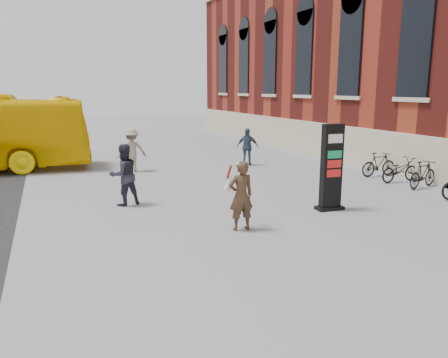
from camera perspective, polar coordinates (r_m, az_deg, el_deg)
name	(u,v)px	position (r m, az deg, el deg)	size (l,w,h in m)	color
ground	(230,235)	(10.95, 0.85, -7.36)	(100.00, 100.00, 0.00)	#9E9EA3
info_pylon	(331,168)	(13.30, 13.85, 1.45)	(0.85, 0.46, 2.58)	black
woman	(241,195)	(11.13, 2.21, -2.07)	(0.69, 0.61, 1.81)	#432E1A
pedestrian_a	(124,175)	(13.86, -12.95, 0.53)	(0.93, 0.73, 1.92)	#272731
pedestrian_b	(132,150)	(19.58, -11.93, 3.72)	(1.21, 0.70, 1.88)	gray
pedestrian_c	(248,147)	(20.74, 3.09, 4.22)	(1.03, 0.43, 1.75)	#334354
bike_5	(423,174)	(17.55, 24.54, 0.56)	(0.47, 1.68, 1.01)	black
bike_6	(400,170)	(18.34, 21.97, 1.11)	(0.63, 1.81, 0.95)	black
bike_7	(379,164)	(19.18, 19.55, 1.82)	(0.47, 1.68, 1.01)	black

